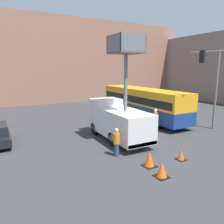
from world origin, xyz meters
name	(u,v)px	position (x,y,z in m)	size (l,w,h in m)	color
ground_plane	(132,137)	(0.00, 0.00, 0.00)	(120.00, 120.00, 0.00)	#38383A
building_backdrop_far	(52,61)	(0.00, 24.53, 6.44)	(44.00, 10.00, 12.89)	#936651
utility_truck	(118,118)	(-1.31, 0.02, 1.62)	(2.22, 6.08, 7.28)	silver
city_bus	(142,101)	(4.39, 4.82, 1.86)	(2.58, 11.88, 3.18)	navy
traffic_light_pole	(212,77)	(6.50, -1.63, 4.54)	(3.46, 3.20, 6.78)	slate
road_worker_near_truck	(116,142)	(-2.92, -2.65, 0.86)	(0.38, 0.38, 1.74)	navy
road_worker_directing	(155,120)	(2.50, 0.39, 0.98)	(0.38, 0.38, 1.94)	navy
traffic_cone_near_truck	(149,160)	(-2.04, -4.71, 0.38)	(0.70, 0.70, 0.80)	black
traffic_cone_mid_road	(181,155)	(0.10, -4.89, 0.28)	(0.53, 0.53, 0.60)	black
traffic_cone_far_side	(162,170)	(-2.26, -5.95, 0.35)	(0.65, 0.65, 0.75)	black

